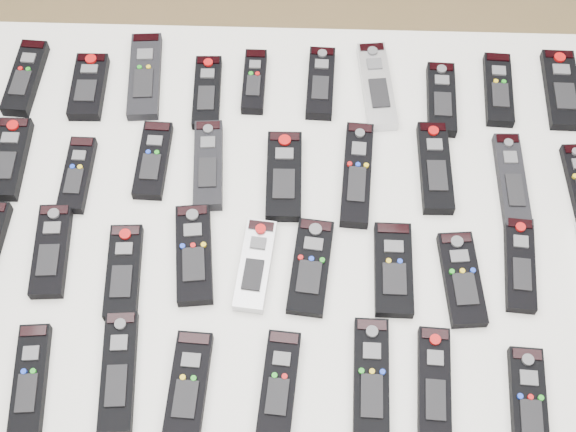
{
  "coord_description": "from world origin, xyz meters",
  "views": [
    {
      "loc": [
        0.06,
        -0.76,
        1.98
      ],
      "look_at": [
        0.04,
        -0.1,
        0.8
      ],
      "focal_mm": 50.0,
      "sensor_mm": 36.0,
      "label": 1
    }
  ],
  "objects_px": {
    "remote_4": "(254,82)",
    "remote_23": "(255,265)",
    "remote_15": "(357,174)",
    "remote_17": "(512,181)",
    "remote_7": "(441,99)",
    "remote_36": "(529,405)",
    "remote_31": "(119,371)",
    "remote_22": "(194,254)",
    "remote_24": "(311,267)",
    "remote_33": "(279,384)",
    "remote_1": "(89,87)",
    "remote_21": "(124,272)",
    "remote_0": "(25,78)",
    "remote_16": "(435,167)",
    "remote_12": "(153,160)",
    "remote_3": "(207,92)",
    "table": "(288,238)",
    "remote_14": "(284,176)",
    "remote_11": "(77,175)",
    "remote_13": "(208,165)",
    "remote_26": "(462,279)",
    "remote_30": "(30,380)",
    "remote_20": "(51,251)",
    "remote_25": "(393,269)",
    "remote_2": "(145,76)",
    "remote_35": "(434,386)",
    "remote_8": "(498,90)",
    "remote_27": "(520,264)",
    "remote_32": "(188,386)",
    "remote_34": "(371,380)"
  },
  "relations": [
    {
      "from": "remote_3",
      "to": "remote_27",
      "type": "distance_m",
      "value": 0.64
    },
    {
      "from": "remote_24",
      "to": "remote_31",
      "type": "distance_m",
      "value": 0.35
    },
    {
      "from": "remote_2",
      "to": "remote_27",
      "type": "height_order",
      "value": "same"
    },
    {
      "from": "remote_2",
      "to": "remote_22",
      "type": "distance_m",
      "value": 0.4
    },
    {
      "from": "remote_8",
      "to": "remote_33",
      "type": "relative_size",
      "value": 0.98
    },
    {
      "from": "remote_15",
      "to": "remote_17",
      "type": "relative_size",
      "value": 1.09
    },
    {
      "from": "table",
      "to": "remote_33",
      "type": "relative_size",
      "value": 7.59
    },
    {
      "from": "remote_2",
      "to": "remote_35",
      "type": "xyz_separation_m",
      "value": [
        0.51,
        -0.59,
        0.0
      ]
    },
    {
      "from": "remote_31",
      "to": "remote_30",
      "type": "bearing_deg",
      "value": -176.21
    },
    {
      "from": "remote_0",
      "to": "remote_1",
      "type": "bearing_deg",
      "value": -4.71
    },
    {
      "from": "remote_7",
      "to": "remote_32",
      "type": "distance_m",
      "value": 0.7
    },
    {
      "from": "remote_17",
      "to": "remote_14",
      "type": "bearing_deg",
      "value": 179.28
    },
    {
      "from": "remote_25",
      "to": "remote_21",
      "type": "bearing_deg",
      "value": -177.11
    },
    {
      "from": "remote_4",
      "to": "remote_20",
      "type": "height_order",
      "value": "same"
    },
    {
      "from": "remote_2",
      "to": "remote_30",
      "type": "height_order",
      "value": "remote_30"
    },
    {
      "from": "remote_7",
      "to": "remote_22",
      "type": "height_order",
      "value": "same"
    },
    {
      "from": "remote_31",
      "to": "remote_36",
      "type": "xyz_separation_m",
      "value": [
        0.62,
        -0.04,
        0.0
      ]
    },
    {
      "from": "remote_11",
      "to": "remote_13",
      "type": "distance_m",
      "value": 0.23
    },
    {
      "from": "remote_17",
      "to": "remote_30",
      "type": "height_order",
      "value": "same"
    },
    {
      "from": "remote_1",
      "to": "remote_21",
      "type": "height_order",
      "value": "remote_1"
    },
    {
      "from": "remote_12",
      "to": "remote_33",
      "type": "bearing_deg",
      "value": -57.52
    },
    {
      "from": "remote_22",
      "to": "remote_24",
      "type": "distance_m",
      "value": 0.19
    },
    {
      "from": "remote_24",
      "to": "remote_0",
      "type": "bearing_deg",
      "value": 151.24
    },
    {
      "from": "remote_36",
      "to": "remote_12",
      "type": "bearing_deg",
      "value": 148.37
    },
    {
      "from": "remote_15",
      "to": "remote_20",
      "type": "relative_size",
      "value": 1.23
    },
    {
      "from": "remote_13",
      "to": "remote_2",
      "type": "bearing_deg",
      "value": 120.7
    },
    {
      "from": "remote_23",
      "to": "remote_35",
      "type": "xyz_separation_m",
      "value": [
        0.28,
        -0.2,
        0.0
      ]
    },
    {
      "from": "remote_12",
      "to": "remote_3",
      "type": "bearing_deg",
      "value": 63.5
    },
    {
      "from": "remote_4",
      "to": "remote_17",
      "type": "relative_size",
      "value": 0.75
    },
    {
      "from": "remote_31",
      "to": "remote_11",
      "type": "bearing_deg",
      "value": 104.91
    },
    {
      "from": "remote_1",
      "to": "remote_16",
      "type": "height_order",
      "value": "same"
    },
    {
      "from": "remote_4",
      "to": "remote_23",
      "type": "height_order",
      "value": "remote_4"
    },
    {
      "from": "remote_2",
      "to": "remote_35",
      "type": "height_order",
      "value": "remote_35"
    },
    {
      "from": "remote_14",
      "to": "remote_34",
      "type": "relative_size",
      "value": 0.89
    },
    {
      "from": "remote_24",
      "to": "remote_22",
      "type": "bearing_deg",
      "value": -178.74
    },
    {
      "from": "remote_4",
      "to": "remote_31",
      "type": "xyz_separation_m",
      "value": [
        -0.18,
        -0.57,
        -0.0
      ]
    },
    {
      "from": "remote_7",
      "to": "remote_27",
      "type": "xyz_separation_m",
      "value": [
        0.11,
        -0.34,
        -0.0
      ]
    },
    {
      "from": "remote_30",
      "to": "remote_7",
      "type": "bearing_deg",
      "value": 35.5
    },
    {
      "from": "remote_15",
      "to": "remote_26",
      "type": "xyz_separation_m",
      "value": [
        0.17,
        -0.2,
        -0.0
      ]
    },
    {
      "from": "remote_26",
      "to": "remote_30",
      "type": "distance_m",
      "value": 0.7
    },
    {
      "from": "remote_11",
      "to": "remote_2",
      "type": "bearing_deg",
      "value": 68.74
    },
    {
      "from": "table",
      "to": "remote_1",
      "type": "xyz_separation_m",
      "value": [
        -0.38,
        0.27,
        0.07
      ]
    },
    {
      "from": "remote_23",
      "to": "remote_33",
      "type": "distance_m",
      "value": 0.21
    },
    {
      "from": "remote_30",
      "to": "remote_34",
      "type": "xyz_separation_m",
      "value": [
        0.52,
        0.01,
        -0.0
      ]
    },
    {
      "from": "remote_22",
      "to": "remote_36",
      "type": "xyz_separation_m",
      "value": [
        0.53,
        -0.24,
        -0.0
      ]
    },
    {
      "from": "remote_16",
      "to": "remote_2",
      "type": "bearing_deg",
      "value": 159.47
    },
    {
      "from": "remote_2",
      "to": "remote_3",
      "type": "height_order",
      "value": "remote_2"
    },
    {
      "from": "remote_7",
      "to": "remote_36",
      "type": "height_order",
      "value": "remote_7"
    },
    {
      "from": "remote_15",
      "to": "remote_31",
      "type": "bearing_deg",
      "value": -131.37
    },
    {
      "from": "remote_11",
      "to": "remote_7",
      "type": "bearing_deg",
      "value": 16.94
    }
  ]
}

